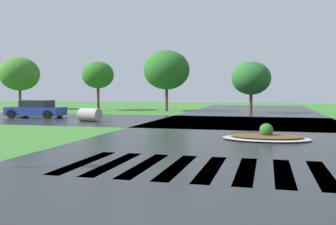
{
  "coord_description": "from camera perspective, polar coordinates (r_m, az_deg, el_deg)",
  "views": [
    {
      "loc": [
        1.4,
        -4.23,
        2.02
      ],
      "look_at": [
        -2.07,
        9.03,
        1.24
      ],
      "focal_mm": 40.78,
      "sensor_mm": 36.0,
      "label": 1
    }
  ],
  "objects": [
    {
      "name": "median_island",
      "position": [
        16.32,
        14.48,
        -3.52
      ],
      "size": [
        3.59,
        2.39,
        0.68
      ],
      "color": "#9E9B93",
      "rests_on": "ground"
    },
    {
      "name": "asphalt_roadway",
      "position": [
        14.44,
        8.98,
        -4.8
      ],
      "size": [
        11.98,
        80.0,
        0.01
      ],
      "primitive_type": "cube",
      "color": "#232628",
      "rests_on": "ground"
    },
    {
      "name": "asphalt_cross_road",
      "position": [
        25.03,
        11.4,
        -1.42
      ],
      "size": [
        90.0,
        10.79,
        0.01
      ],
      "primitive_type": "cube",
      "color": "#232628",
      "rests_on": "ground"
    },
    {
      "name": "drainage_pipe_stack",
      "position": [
        25.77,
        -11.6,
        -0.33
      ],
      "size": [
        1.52,
        1.09,
        0.87
      ],
      "color": "#9E9B93",
      "rests_on": "ground"
    },
    {
      "name": "crosswalk_stripes",
      "position": [
        10.06,
        6.43,
        -8.31
      ],
      "size": [
        7.65,
        3.54,
        0.01
      ],
      "color": "white",
      "rests_on": "ground"
    },
    {
      "name": "car_blue_compact",
      "position": [
        30.38,
        -19.11,
        0.44
      ],
      "size": [
        4.35,
        2.28,
        1.31
      ],
      "rotation": [
        0.0,
        0.0,
        3.2
      ],
      "color": "navy",
      "rests_on": "ground"
    },
    {
      "name": "background_treeline",
      "position": [
        36.09,
        6.46,
        6.31
      ],
      "size": [
        47.58,
        6.34,
        6.14
      ],
      "color": "#4C3823",
      "rests_on": "ground"
    }
  ]
}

